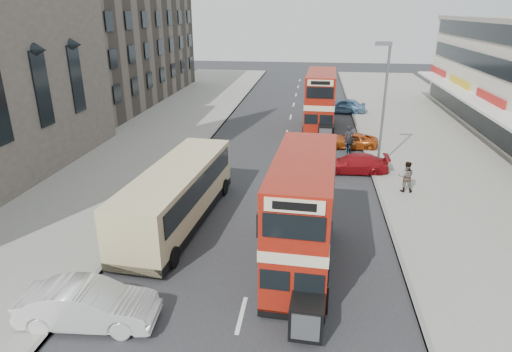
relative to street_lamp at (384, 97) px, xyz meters
The scene contains 16 objects.
road_surface 8.33m from the street_lamp, 162.95° to the left, with size 12.00×90.00×0.01m, color #28282B.
pavement_right 7.50m from the street_lamp, 20.06° to the left, with size 12.00×90.00×0.15m, color gray.
pavement_left 19.22m from the street_lamp, behind, with size 12.00×90.00×0.15m, color gray.
kerb_left 13.62m from the street_lamp, behind, with size 0.20×90.00×0.16m, color gray.
kerb_right 5.13m from the street_lamp, 101.90° to the left, with size 0.20×90.00×0.16m, color gray.
brick_terrace 34.86m from the street_lamp, 144.96° to the left, with size 14.00×28.00×12.00m, color #66594C.
street_lamp is the anchor object (origin of this frame).
bus_main 13.74m from the street_lamp, 109.89° to the right, with size 2.68×8.42×4.58m.
bus_second 10.56m from the street_lamp, 111.49° to the left, with size 2.64×8.83×4.83m.
coach 14.63m from the street_lamp, 138.68° to the right, with size 3.32×10.30×2.69m.
car_left_front 20.97m from the street_lamp, 123.96° to the right, with size 1.59×4.56×1.50m, color silver.
car_right_a 4.58m from the street_lamp, 145.29° to the right, with size 1.74×4.28×1.24m, color maroon.
car_right_b 6.28m from the street_lamp, 107.85° to the left, with size 1.87×4.05×1.12m, color #BC4B12.
car_right_c 16.98m from the street_lamp, 94.63° to the left, with size 1.78×4.43×1.51m, color #5583AA.
pedestrian_near 5.72m from the street_lamp, 76.06° to the right, with size 0.67×0.46×1.82m, color gray.
cyclist 5.16m from the street_lamp, 122.45° to the left, with size 0.76×1.93×2.13m.
Camera 1 is at (2.12, -10.24, 9.95)m, focal length 30.60 mm.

